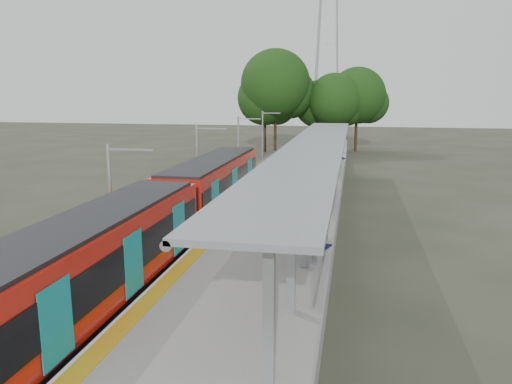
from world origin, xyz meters
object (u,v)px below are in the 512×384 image
Objects in this scene: train at (171,212)px; litter_bin at (294,215)px; info_pillar_far at (315,191)px; bench_mid at (319,193)px; bench_far at (341,157)px; bench_near at (316,247)px; info_pillar_near at (293,207)px.

train reaches higher than litter_bin.
train is 9.96m from info_pillar_far.
bench_far is (0.81, 17.73, -0.06)m from bench_mid.
bench_far is at bearing 110.74° from bench_near.
train is at bearing -178.08° from bench_near.
bench_far is (0.20, 28.20, -0.04)m from bench_near.
bench_near is at bearing -19.23° from train.
bench_mid is 0.94× the size of info_pillar_near.
info_pillar_far is 2.18× the size of litter_bin.
info_pillar_far is (-0.24, -0.18, 0.17)m from bench_mid.
bench_near is 28.21m from bench_far.
train reaches higher than bench_far.
bench_mid is 4.90m from info_pillar_near.
bench_near is (6.91, -2.41, -0.50)m from train.
train is 18.36× the size of bench_far.
bench_mid is at bearing -105.85° from bench_far.
info_pillar_far is (-1.05, -17.90, 0.23)m from bench_far.
info_pillar_far is (0.76, 4.62, -0.02)m from info_pillar_near.
info_pillar_near reaches higher than bench_far.
info_pillar_near is at bearing -125.18° from bench_mid.
train is at bearing -118.65° from bench_far.
bench_far is at bearing 82.10° from info_pillar_near.
litter_bin is at bearing 29.92° from train.
bench_mid is 0.34m from info_pillar_far.
bench_far is 1.89× the size of litter_bin.
litter_bin is at bearing -75.38° from info_pillar_near.
bench_mid is at bearing 114.46° from bench_near.
bench_mid is at bearing 79.31° from litter_bin.
train is 7.34m from bench_near.
bench_mid is 5.07m from litter_bin.
train is at bearing -151.59° from info_pillar_near.
info_pillar_near is at bearing -111.59° from info_pillar_far.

